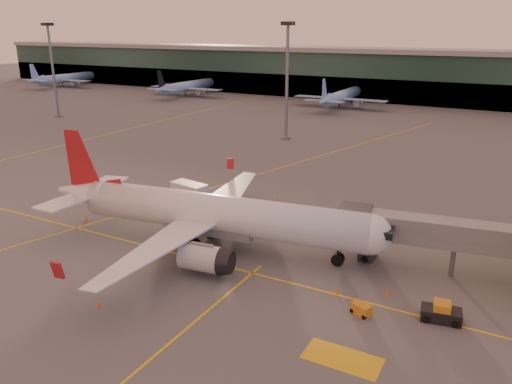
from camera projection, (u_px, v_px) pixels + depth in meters
The scene contains 16 objects.
ground at pixel (185, 282), 50.13m from camera, with size 600.00×600.00×0.00m, color #4C4F54.
taxi_markings at pixel (298, 169), 90.54m from camera, with size 100.12×173.00×0.01m.
terminal at pixel (438, 77), 165.57m from camera, with size 400.00×20.00×17.60m.
mast_west_far at pixel (52, 64), 138.04m from camera, with size 2.40×2.40×25.60m.
mast_west_near at pixel (287, 73), 109.57m from camera, with size 2.40×2.40×25.60m.
distant_aircraft_row at pixel (353, 108), 158.04m from camera, with size 290.00×34.00×13.00m.
main_airplane at pixel (210, 214), 56.95m from camera, with size 41.64×37.69×12.58m.
jet_bridge at pixel (471, 239), 49.80m from camera, with size 25.09×6.83×6.12m.
catering_truck at pixel (190, 195), 68.88m from camera, with size 5.55×3.17×4.07m.
gpu_cart at pixel (361, 310), 44.38m from camera, with size 2.02×1.65×1.02m.
pushback_tug at pixel (441, 313), 43.43m from camera, with size 3.65×2.38×1.75m.
cone_nose at pixel (387, 293), 47.68m from camera, with size 0.38×0.38×0.49m.
cone_tail at pixel (86, 219), 65.83m from camera, with size 0.47×0.47×0.60m.
cone_wing_right at pixel (98, 304), 45.70m from camera, with size 0.38×0.38×0.49m.
cone_wing_left at pixel (277, 198), 74.00m from camera, with size 0.39×0.39×0.49m.
cone_fwd at pixel (337, 291), 48.09m from camera, with size 0.41×0.41×0.52m.
Camera 1 is at (27.72, -35.84, 24.39)m, focal length 35.00 mm.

